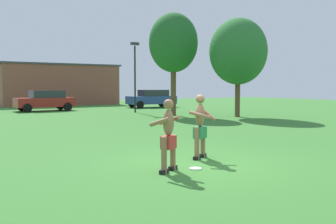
{
  "coord_description": "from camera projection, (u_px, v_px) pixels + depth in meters",
  "views": [
    {
      "loc": [
        -5.26,
        -7.4,
        1.93
      ],
      "look_at": [
        -0.32,
        0.88,
        1.24
      ],
      "focal_mm": 39.25,
      "sensor_mm": 36.0,
      "label": 1
    }
  ],
  "objects": [
    {
      "name": "lamp_post",
      "position": [
        135.0,
        69.0,
        26.53
      ],
      "size": [
        0.6,
        0.24,
        5.06
      ],
      "color": "black",
      "rests_on": "ground_plane"
    },
    {
      "name": "player_in_green",
      "position": [
        200.0,
        125.0,
        9.73
      ],
      "size": [
        0.75,
        0.79,
        1.7
      ],
      "color": "black",
      "rests_on": "ground_plane"
    },
    {
      "name": "frisbee",
      "position": [
        195.0,
        168.0,
        8.52
      ],
      "size": [
        0.29,
        0.29,
        0.03
      ],
      "primitive_type": "cylinder",
      "color": "white",
      "rests_on": "ground_plane"
    },
    {
      "name": "player_near",
      "position": [
        168.0,
        134.0,
        8.22
      ],
      "size": [
        0.69,
        0.78,
        1.63
      ],
      "color": "black",
      "rests_on": "ground_plane"
    },
    {
      "name": "tree_left_field",
      "position": [
        173.0,
        43.0,
        23.7
      ],
      "size": [
        3.17,
        3.17,
        6.63
      ],
      "color": "brown",
      "rests_on": "ground_plane"
    },
    {
      "name": "outbuilding_behind_lot",
      "position": [
        60.0,
        84.0,
        37.35
      ],
      "size": [
        11.72,
        4.24,
        4.13
      ],
      "color": "brown",
      "rests_on": "ground_plane"
    },
    {
      "name": "car_red_far_end",
      "position": [
        45.0,
        100.0,
        28.3
      ],
      "size": [
        4.41,
        2.26,
        1.58
      ],
      "color": "maroon",
      "rests_on": "ground_plane"
    },
    {
      "name": "tree_right_field",
      "position": [
        238.0,
        52.0,
        22.73
      ],
      "size": [
        3.57,
        3.57,
        6.12
      ],
      "color": "brown",
      "rests_on": "ground_plane"
    },
    {
      "name": "car_blue_near_post",
      "position": [
        152.0,
        98.0,
        32.92
      ],
      "size": [
        4.37,
        2.16,
        1.58
      ],
      "color": "#2D478C",
      "rests_on": "ground_plane"
    },
    {
      "name": "ground_plane",
      "position": [
        197.0,
        163.0,
        9.16
      ],
      "size": [
        80.0,
        80.0,
        0.0
      ],
      "primitive_type": "plane",
      "color": "#38752D"
    }
  ]
}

